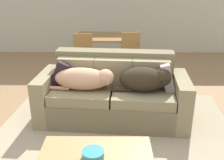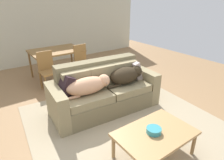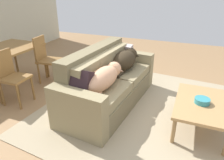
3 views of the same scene
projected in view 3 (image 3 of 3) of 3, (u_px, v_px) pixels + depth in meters
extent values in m
plane|color=#95704A|center=(120.00, 115.00, 3.23)|extent=(10.00, 10.00, 0.00)
cube|color=tan|center=(152.00, 111.00, 3.32)|extent=(3.40, 3.60, 0.01)
cube|color=#736749|center=(110.00, 94.00, 3.50)|extent=(1.74, 0.98, 0.36)
cube|color=#8C7E59|center=(97.00, 91.00, 3.05)|extent=(0.88, 0.88, 0.14)
cube|color=#8C7E59|center=(121.00, 72.00, 3.73)|extent=(0.88, 0.88, 0.14)
cube|color=#736749|center=(94.00, 61.00, 3.39)|extent=(1.69, 0.38, 0.45)
cube|color=#8C7E59|center=(86.00, 76.00, 2.91)|extent=(0.53, 0.20, 0.38)
cube|color=#8C7E59|center=(104.00, 65.00, 3.33)|extent=(0.53, 0.20, 0.38)
cube|color=#8C7E59|center=(118.00, 56.00, 3.75)|extent=(0.53, 0.20, 0.38)
cube|color=#8C7E59|center=(77.00, 114.00, 2.68)|extent=(0.26, 0.86, 0.67)
cube|color=#8C7E59|center=(132.00, 67.00, 4.19)|extent=(0.26, 0.86, 0.67)
ellipsoid|color=tan|center=(103.00, 78.00, 2.94)|extent=(0.77, 0.37, 0.30)
sphere|color=tan|center=(114.00, 69.00, 3.17)|extent=(0.22, 0.22, 0.22)
cone|color=#A37759|center=(120.00, 71.00, 3.13)|extent=(0.11, 0.13, 0.10)
cylinder|color=tan|center=(95.00, 97.00, 2.69)|extent=(0.34, 0.08, 0.05)
ellipsoid|color=#302618|center=(124.00, 60.00, 3.60)|extent=(0.64, 0.42, 0.33)
sphere|color=#302618|center=(131.00, 54.00, 3.78)|extent=(0.24, 0.24, 0.24)
cone|color=black|center=(136.00, 56.00, 3.74)|extent=(0.12, 0.14, 0.11)
cylinder|color=#302618|center=(121.00, 74.00, 3.40)|extent=(0.28, 0.07, 0.05)
cube|color=black|center=(78.00, 84.00, 2.74)|extent=(0.30, 0.38, 0.41)
cube|color=#B5A39E|center=(123.00, 54.00, 3.93)|extent=(0.26, 0.41, 0.40)
cube|color=tan|center=(202.00, 104.00, 2.80)|extent=(1.04, 0.70, 0.04)
cylinder|color=olive|center=(221.00, 104.00, 3.18)|extent=(0.05, 0.05, 0.37)
cylinder|color=olive|center=(173.00, 131.00, 2.59)|extent=(0.05, 0.05, 0.37)
cylinder|color=olive|center=(181.00, 97.00, 3.38)|extent=(0.05, 0.05, 0.37)
cylinder|color=teal|center=(202.00, 101.00, 2.76)|extent=(0.20, 0.20, 0.07)
cube|color=olive|center=(3.00, 50.00, 3.88)|extent=(1.30, 0.93, 0.04)
cylinder|color=brown|center=(45.00, 62.00, 4.40)|extent=(0.05, 0.05, 0.73)
cylinder|color=brown|center=(15.00, 57.00, 4.69)|extent=(0.05, 0.05, 0.73)
cube|color=olive|center=(15.00, 78.00, 3.40)|extent=(0.42, 0.42, 0.04)
cube|color=olive|center=(3.00, 63.00, 3.35)|extent=(0.36, 0.05, 0.43)
cylinder|color=brown|center=(19.00, 97.00, 3.30)|extent=(0.04, 0.04, 0.44)
cylinder|color=brown|center=(33.00, 88.00, 3.59)|extent=(0.04, 0.04, 0.44)
cylinder|color=brown|center=(2.00, 94.00, 3.40)|extent=(0.04, 0.04, 0.44)
cylinder|color=brown|center=(17.00, 85.00, 3.69)|extent=(0.04, 0.04, 0.44)
cube|color=olive|center=(49.00, 61.00, 4.20)|extent=(0.45, 0.45, 0.04)
cube|color=olive|center=(40.00, 48.00, 4.14)|extent=(0.36, 0.08, 0.46)
cylinder|color=brown|center=(54.00, 75.00, 4.11)|extent=(0.04, 0.04, 0.44)
cylinder|color=brown|center=(62.00, 69.00, 4.41)|extent=(0.04, 0.04, 0.44)
cylinder|color=brown|center=(39.00, 74.00, 4.19)|extent=(0.04, 0.04, 0.44)
cylinder|color=brown|center=(48.00, 68.00, 4.49)|extent=(0.04, 0.04, 0.44)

